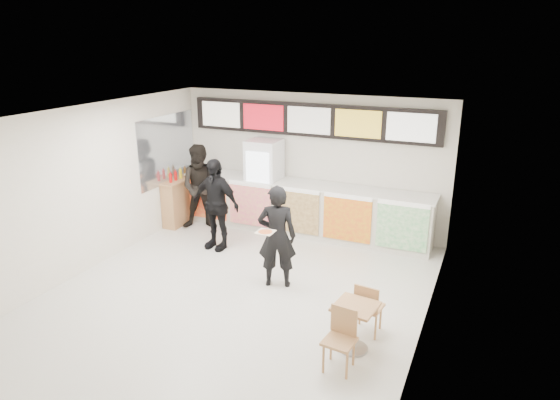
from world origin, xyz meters
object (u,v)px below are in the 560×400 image
Objects in this scene: customer_mid at (215,204)px; cafe_table at (355,319)px; drinks_fridge at (264,184)px; condiment_ledge at (179,201)px; customer_left at (202,187)px; service_counter at (303,209)px; customer_main at (277,236)px.

cafe_table is (3.54, -2.29, -0.46)m from customer_mid.
drinks_fridge reaches higher than condiment_ledge.
customer_left reaches higher than cafe_table.
drinks_fridge is 1.39m from customer_left.
cafe_table is (4.39, -3.13, -0.48)m from customer_left.
service_counter is 3.08× the size of customer_main.
customer_mid is at bearing -132.73° from service_counter.
customer_mid reaches higher than customer_main.
customer_left reaches higher than customer_main.
drinks_fridge is at bearing 137.25° from cafe_table.
customer_mid is (-1.33, -1.44, 0.36)m from service_counter.
customer_left is 1.34× the size of cafe_table.
service_counter is 2.78× the size of drinks_fridge.
drinks_fridge is 1.11× the size of customer_main.
drinks_fridge is 1.50m from customer_mid.
cafe_table is (3.15, -3.74, -0.53)m from drinks_fridge.
customer_left is at bearing 151.65° from cafe_table.
customer_main is at bearing -58.95° from customer_left.
service_counter is 2.88m from condiment_ledge.
customer_left is 1.20m from customer_mid.
condiment_ledge is (-1.89, -0.60, -0.46)m from drinks_fridge.
cafe_table is at bearing -31.94° from condiment_ledge.
customer_mid is 1.49× the size of condiment_ledge.
customer_left is (-2.18, -0.59, 0.38)m from service_counter.
customer_mid is at bearing 154.28° from cafe_table.
condiment_ledge is at bearing -168.31° from service_counter.
drinks_fridge reaches higher than customer_left.
drinks_fridge is 1.07× the size of customer_mid.
cafe_table is at bearing -59.25° from service_counter.
drinks_fridge is 1.60× the size of condiment_ledge.
customer_left is 1.02× the size of customer_mid.
customer_left is (-2.65, 1.83, 0.05)m from customer_main.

